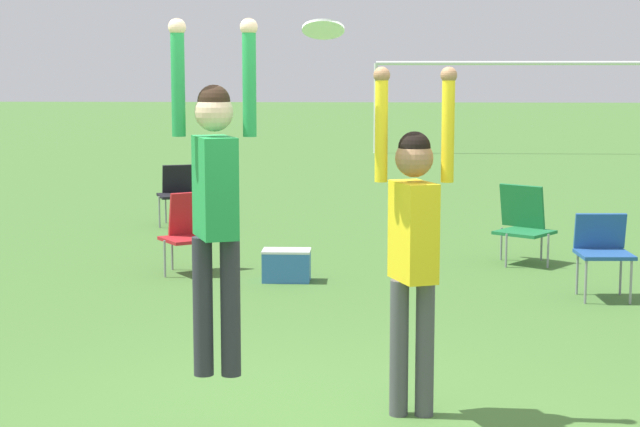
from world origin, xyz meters
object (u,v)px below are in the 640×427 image
person_jumping (215,190)px  person_defending (413,233)px  camping_chair_2 (189,228)px  camping_chair_4 (603,247)px  frisbee (323,29)px  camping_chair_1 (523,221)px  camping_chair_3 (179,189)px  cooler_box (287,265)px

person_jumping → person_defending: size_ratio=0.95×
camping_chair_2 → camping_chair_4: camping_chair_2 is taller
frisbee → camping_chair_1: 6.28m
person_defending → frisbee: size_ratio=8.56×
camping_chair_3 → cooler_box: camping_chair_3 is taller
person_jumping → camping_chair_3: person_jumping is taller
person_jumping → camping_chair_2: (-1.06, 5.20, -1.02)m
camping_chair_1 → camping_chair_4: (0.50, -1.86, 0.02)m
frisbee → camping_chair_2: bearing=109.2°
frisbee → camping_chair_3: bearing=106.2°
person_jumping → person_defending: 1.31m
camping_chair_3 → camping_chair_2: bearing=81.6°
person_jumping → camping_chair_1: size_ratio=2.41×
camping_chair_2 → camping_chair_3: camping_chair_2 is taller
camping_chair_2 → cooler_box: (1.10, -0.45, -0.32)m
camping_chair_1 → camping_chair_2: size_ratio=1.01×
person_jumping → camping_chair_2: 5.40m
frisbee → camping_chair_4: 4.92m
person_defending → camping_chair_2: 5.29m
camping_chair_1 → frisbee: bearing=107.3°
camping_chair_3 → camping_chair_4: (4.95, -4.57, -0.00)m
cooler_box → person_defending: bearing=-75.0°
camping_chair_3 → cooler_box: 4.35m
camping_chair_1 → camping_chair_2: (-3.72, -0.77, 0.01)m
person_jumping → camping_chair_4: 5.28m
frisbee → person_jumping: bearing=-149.3°
person_jumping → person_defending: person_jumping is taller
camping_chair_1 → camping_chair_2: 3.80m
camping_chair_2 → cooler_box: bearing=123.4°
frisbee → person_defending: bearing=9.6°
person_defending → camping_chair_4: bearing=130.2°
person_jumping → camping_chair_2: size_ratio=2.44×
camping_chair_2 → camping_chair_4: bearing=131.2°
frisbee → camping_chair_2: frisbee is taller
camping_chair_2 → camping_chair_4: 4.36m
camping_chair_3 → camping_chair_4: bearing=116.9°
camping_chair_2 → camping_chair_3: bearing=-112.4°
camping_chair_2 → person_jumping: bearing=67.3°
camping_chair_3 → cooler_box: size_ratio=1.68×
person_defending → cooler_box: size_ratio=4.44×
person_jumping → frisbee: bearing=-80.7°
frisbee → cooler_box: bearing=97.6°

